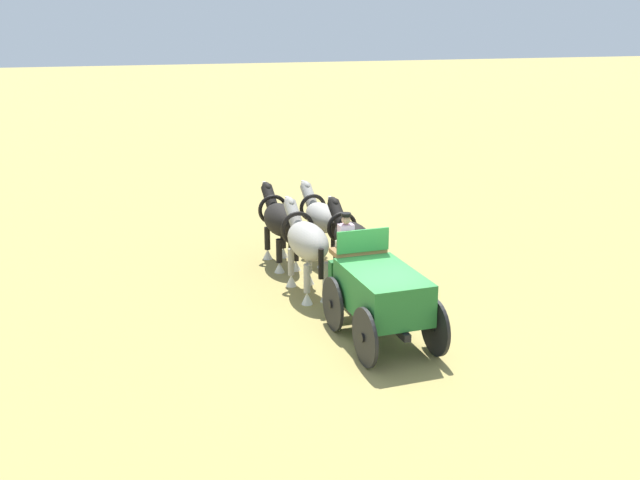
# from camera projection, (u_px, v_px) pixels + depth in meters

# --- Properties ---
(ground_plane) EXTENTS (220.00, 220.00, 0.00)m
(ground_plane) POSITION_uv_depth(u_px,v_px,m) (381.00, 341.00, 16.83)
(ground_plane) COLOR #9E8C4C
(show_wagon) EXTENTS (5.52, 1.89, 2.72)m
(show_wagon) POSITION_uv_depth(u_px,v_px,m) (379.00, 291.00, 16.63)
(show_wagon) COLOR #236B2D
(show_wagon) RESTS_ON ground
(draft_horse_rear_near) EXTENTS (3.10, 0.99, 2.32)m
(draft_horse_rear_near) POSITION_uv_depth(u_px,v_px,m) (306.00, 242.00, 19.46)
(draft_horse_rear_near) COLOR #9E998E
(draft_horse_rear_near) RESTS_ON ground
(draft_horse_rear_off) EXTENTS (2.99, 0.92, 2.23)m
(draft_horse_rear_off) POSITION_uv_depth(u_px,v_px,m) (351.00, 240.00, 19.90)
(draft_horse_rear_off) COLOR black
(draft_horse_rear_off) RESTS_ON ground
(draft_horse_lead_near) EXTENTS (2.97, 0.97, 2.23)m
(draft_horse_lead_near) POSITION_uv_depth(u_px,v_px,m) (280.00, 220.00, 21.84)
(draft_horse_lead_near) COLOR black
(draft_horse_lead_near) RESTS_ON ground
(draft_horse_lead_off) EXTENTS (3.00, 0.89, 2.17)m
(draft_horse_lead_off) POSITION_uv_depth(u_px,v_px,m) (320.00, 218.00, 22.28)
(draft_horse_lead_off) COLOR #9E998E
(draft_horse_lead_off) RESTS_ON ground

